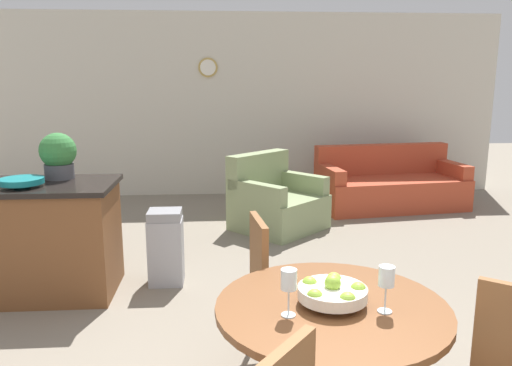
# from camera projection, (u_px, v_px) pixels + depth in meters

# --- Properties ---
(wall_back) EXTENTS (8.00, 0.09, 2.70)m
(wall_back) POSITION_uv_depth(u_px,v_px,m) (235.00, 105.00, 7.48)
(wall_back) COLOR beige
(wall_back) RESTS_ON ground_plane
(dining_table) EXTENTS (1.06, 1.06, 0.73)m
(dining_table) POSITION_uv_depth(u_px,v_px,m) (331.00, 337.00, 2.30)
(dining_table) COLOR brown
(dining_table) RESTS_ON ground_plane
(dining_chair_far_side) EXTENTS (0.47, 0.47, 0.93)m
(dining_chair_far_side) POSITION_uv_depth(u_px,v_px,m) (277.00, 284.00, 3.03)
(dining_chair_far_side) COLOR brown
(dining_chair_far_side) RESTS_ON ground_plane
(fruit_bowl) EXTENTS (0.31, 0.31, 0.14)m
(fruit_bowl) POSITION_uv_depth(u_px,v_px,m) (332.00, 292.00, 2.25)
(fruit_bowl) COLOR silver
(fruit_bowl) RESTS_ON dining_table
(wine_glass_left) EXTENTS (0.07, 0.07, 0.21)m
(wine_glass_left) POSITION_uv_depth(u_px,v_px,m) (289.00, 282.00, 2.13)
(wine_glass_left) COLOR silver
(wine_glass_left) RESTS_ON dining_table
(wine_glass_right) EXTENTS (0.07, 0.07, 0.21)m
(wine_glass_right) POSITION_uv_depth(u_px,v_px,m) (386.00, 278.00, 2.16)
(wine_glass_right) COLOR silver
(wine_glass_right) RESTS_ON dining_table
(kitchen_island) EXTENTS (1.20, 0.76, 0.92)m
(kitchen_island) POSITION_uv_depth(u_px,v_px,m) (42.00, 239.00, 4.04)
(kitchen_island) COLOR brown
(kitchen_island) RESTS_ON ground_plane
(teal_bowl) EXTENTS (0.33, 0.33, 0.07)m
(teal_bowl) POSITION_uv_depth(u_px,v_px,m) (22.00, 181.00, 3.81)
(teal_bowl) COLOR #147A7F
(teal_bowl) RESTS_ON kitchen_island
(potted_plant) EXTENTS (0.30, 0.30, 0.38)m
(potted_plant) POSITION_uv_depth(u_px,v_px,m) (58.00, 155.00, 4.11)
(potted_plant) COLOR #4C4C51
(potted_plant) RESTS_ON kitchen_island
(trash_bin) EXTENTS (0.29, 0.27, 0.65)m
(trash_bin) POSITION_uv_depth(u_px,v_px,m) (166.00, 247.00, 4.27)
(trash_bin) COLOR #9E9EA3
(trash_bin) RESTS_ON ground_plane
(couch) EXTENTS (2.04, 1.12, 0.83)m
(couch) POSITION_uv_depth(u_px,v_px,m) (389.00, 186.00, 6.87)
(couch) COLOR #B24228
(couch) RESTS_ON ground_plane
(armchair) EXTENTS (1.25, 1.25, 0.88)m
(armchair) POSITION_uv_depth(u_px,v_px,m) (276.00, 204.00, 5.87)
(armchair) COLOR gray
(armchair) RESTS_ON ground_plane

